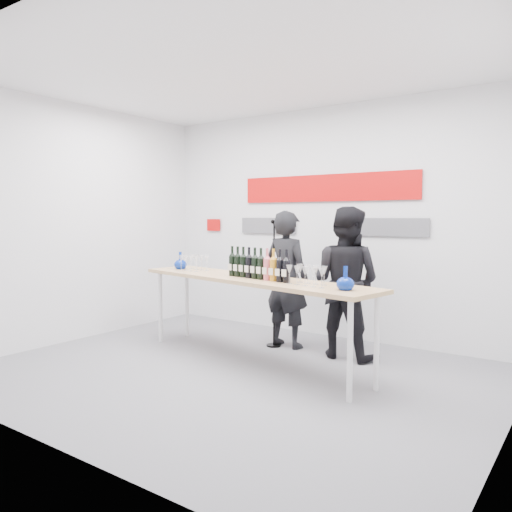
# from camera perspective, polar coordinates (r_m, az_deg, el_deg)

# --- Properties ---
(ground) EXTENTS (5.00, 5.00, 0.00)m
(ground) POSITION_cam_1_polar(r_m,az_deg,el_deg) (5.18, -2.60, -13.20)
(ground) COLOR slate
(ground) RESTS_ON ground
(back_wall) EXTENTS (5.00, 0.04, 3.00)m
(back_wall) POSITION_cam_1_polar(r_m,az_deg,el_deg) (6.63, 8.01, 3.81)
(back_wall) COLOR silver
(back_wall) RESTS_ON ground
(signage) EXTENTS (3.38, 0.02, 0.79)m
(signage) POSITION_cam_1_polar(r_m,az_deg,el_deg) (6.63, 7.49, 6.47)
(signage) COLOR #BA0807
(signage) RESTS_ON back_wall
(tasting_table) EXTENTS (3.14, 1.19, 0.92)m
(tasting_table) POSITION_cam_1_polar(r_m,az_deg,el_deg) (5.36, -0.62, -3.21)
(tasting_table) COLOR tan
(tasting_table) RESTS_ON ground
(wine_bottles) EXTENTS (0.88, 0.24, 0.33)m
(wine_bottles) POSITION_cam_1_polar(r_m,az_deg,el_deg) (5.20, 0.22, -0.85)
(wine_bottles) COLOR black
(wine_bottles) RESTS_ON tasting_table
(decanter_left) EXTENTS (0.16, 0.16, 0.21)m
(decanter_left) POSITION_cam_1_polar(r_m,az_deg,el_deg) (6.29, -8.64, -0.50)
(decanter_left) COLOR navy
(decanter_left) RESTS_ON tasting_table
(decanter_right) EXTENTS (0.16, 0.16, 0.21)m
(decanter_right) POSITION_cam_1_polar(r_m,az_deg,el_deg) (4.50, 10.18, -2.49)
(decanter_right) COLOR navy
(decanter_right) RESTS_ON tasting_table
(glasses_left) EXTENTS (0.39, 0.28, 0.18)m
(glasses_left) POSITION_cam_1_polar(r_m,az_deg,el_deg) (6.11, -7.13, -0.77)
(glasses_left) COLOR silver
(glasses_left) RESTS_ON tasting_table
(glasses_right) EXTENTS (0.46, 0.30, 0.18)m
(glasses_right) POSITION_cam_1_polar(r_m,az_deg,el_deg) (4.78, 5.98, -2.22)
(glasses_right) COLOR silver
(glasses_right) RESTS_ON tasting_table
(presenter_left) EXTENTS (0.63, 0.44, 1.65)m
(presenter_left) POSITION_cam_1_polar(r_m,az_deg,el_deg) (6.02, 3.53, -2.67)
(presenter_left) COLOR black
(presenter_left) RESTS_ON ground
(presenter_right) EXTENTS (0.84, 0.66, 1.69)m
(presenter_right) POSITION_cam_1_polar(r_m,az_deg,el_deg) (5.66, 10.17, -2.98)
(presenter_right) COLOR black
(presenter_right) RESTS_ON ground
(mic_stand) EXTENTS (0.18, 0.18, 1.54)m
(mic_stand) POSITION_cam_1_polar(r_m,az_deg,el_deg) (6.08, 2.04, -5.97)
(mic_stand) COLOR black
(mic_stand) RESTS_ON ground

